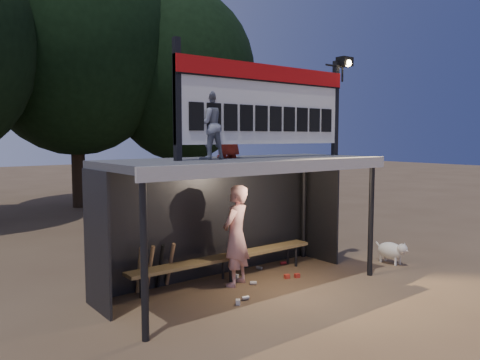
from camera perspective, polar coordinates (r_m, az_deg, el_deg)
name	(u,v)px	position (r m, az deg, el deg)	size (l,w,h in m)	color
ground	(245,288)	(8.59, 0.60, -12.99)	(80.00, 80.00, 0.00)	brown
player	(236,235)	(8.52, -0.50, -6.77)	(0.67, 0.44, 1.83)	white
child_a	(208,125)	(7.78, -3.89, 6.69)	(0.55, 0.43, 1.13)	gray
child_b	(228,127)	(8.33, -1.53, 6.47)	(0.53, 0.35, 1.09)	maroon
dugout_shelter	(237,184)	(8.40, -0.42, -0.52)	(5.10, 2.08, 2.32)	#424244
scoreboard_assembly	(270,102)	(8.54, 3.63, 9.50)	(4.10, 0.27, 1.99)	black
bench	(227,258)	(8.89, -1.63, -9.46)	(4.00, 0.35, 0.48)	olive
tree_mid	(74,44)	(19.21, -19.53, 15.39)	(7.22, 7.22, 10.36)	black
tree_right	(181,76)	(19.82, -7.18, 12.46)	(6.08, 6.08, 8.72)	black
dog	(392,251)	(10.57, 18.05, -8.19)	(0.36, 0.81, 0.49)	#EDE5CD
bats	(155,267)	(8.42, -10.30, -10.40)	(0.68, 0.35, 0.84)	#A27D4B
litter	(264,279)	(8.95, 2.89, -11.99)	(2.33, 1.44, 0.08)	#B52A1F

